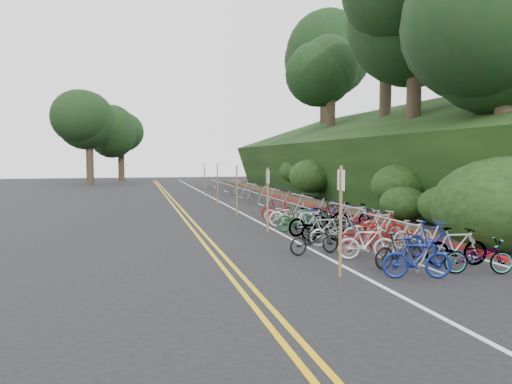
% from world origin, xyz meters
% --- Properties ---
extents(ground, '(120.00, 120.00, 0.00)m').
position_xyz_m(ground, '(0.00, 0.00, 0.00)').
color(ground, black).
rests_on(ground, ground).
extents(road_markings, '(7.47, 80.00, 0.01)m').
position_xyz_m(road_markings, '(0.63, 10.10, 0.00)').
color(road_markings, gold).
rests_on(road_markings, ground).
extents(red_curb, '(0.25, 28.00, 0.10)m').
position_xyz_m(red_curb, '(5.70, 12.00, 0.05)').
color(red_curb, maroon).
rests_on(red_curb, ground).
extents(embankment, '(14.30, 48.14, 9.11)m').
position_xyz_m(embankment, '(12.96, 19.04, 2.57)').
color(embankment, black).
rests_on(embankment, ground).
extents(tree_cluster, '(31.93, 53.61, 17.45)m').
position_xyz_m(tree_cluster, '(9.76, 22.04, 10.92)').
color(tree_cluster, '#2D2319').
rests_on(tree_cluster, ground).
extents(bike_rack_front, '(1.16, 3.20, 1.22)m').
position_xyz_m(bike_rack_front, '(2.43, -1.07, 0.90)').
color(bike_rack_front, gray).
rests_on(bike_rack_front, ground).
extents(bike_racks_rest, '(1.14, 23.00, 1.17)m').
position_xyz_m(bike_racks_rest, '(3.00, 13.00, 0.85)').
color(bike_racks_rest, gray).
rests_on(bike_racks_rest, ground).
extents(signpost_near, '(0.08, 0.40, 2.70)m').
position_xyz_m(signpost_near, '(0.47, -2.34, 1.54)').
color(signpost_near, brown).
rests_on(signpost_near, ground).
extents(signposts_rest, '(0.08, 18.40, 2.50)m').
position_xyz_m(signposts_rest, '(0.60, 14.00, 1.43)').
color(signposts_rest, brown).
rests_on(signposts_rest, ground).
extents(bike_front, '(0.90, 1.76, 0.88)m').
position_xyz_m(bike_front, '(0.83, 0.43, 0.44)').
color(bike_front, black).
rests_on(bike_front, ground).
extents(bike_valet, '(3.18, 13.25, 1.09)m').
position_xyz_m(bike_valet, '(3.00, 2.72, 0.50)').
color(bike_valet, navy).
rests_on(bike_valet, ground).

